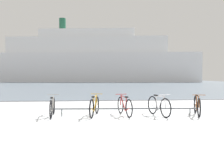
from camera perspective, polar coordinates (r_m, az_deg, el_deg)
name	(u,v)px	position (r m, az deg, el deg)	size (l,w,h in m)	color
ground	(98,83)	(58.33, -3.55, 0.31)	(80.00, 132.00, 0.08)	silver
bike_rack	(126,109)	(8.90, 3.58, -6.14)	(5.46, 0.31, 0.31)	#4C5156
bicycle_0	(52,107)	(9.04, -14.47, -5.49)	(0.46, 1.76, 0.80)	black
bicycle_1	(95,106)	(8.90, -4.33, -5.49)	(0.52, 1.74, 0.83)	black
bicycle_2	(124,106)	(9.01, 3.09, -5.44)	(0.51, 1.66, 0.80)	black
bicycle_3	(159,106)	(9.07, 11.43, -5.31)	(0.57, 1.64, 0.85)	black
bicycle_4	(197,106)	(9.64, 20.23, -5.01)	(0.63, 1.67, 0.84)	black
ferry_ship	(91,61)	(67.22, -5.12, 5.77)	(59.50, 17.60, 18.27)	white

